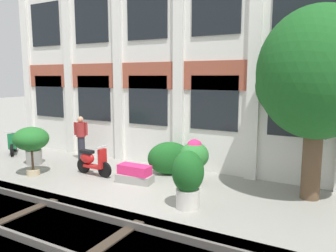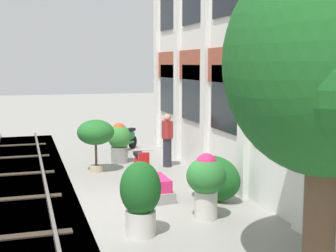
# 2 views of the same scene
# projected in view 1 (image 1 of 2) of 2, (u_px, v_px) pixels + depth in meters

# --- Properties ---
(ground_plane) EXTENTS (80.00, 80.00, 0.00)m
(ground_plane) POSITION_uv_depth(u_px,v_px,m) (129.00, 194.00, 8.62)
(ground_plane) COLOR gray
(apartment_facade) EXTENTS (15.00, 0.64, 8.42)m
(apartment_facade) POSITION_uv_depth(u_px,v_px,m) (183.00, 42.00, 10.68)
(apartment_facade) COLOR silver
(apartment_facade) RESTS_ON ground
(rail_tracks) EXTENTS (22.64, 2.80, 0.43)m
(rail_tracks) POSITION_uv_depth(u_px,v_px,m) (62.00, 236.00, 6.63)
(rail_tracks) COLOR #423F3A
(rail_tracks) RESTS_ON ground
(broadleaf_tree) EXTENTS (3.03, 2.89, 4.75)m
(broadleaf_tree) POSITION_uv_depth(u_px,v_px,m) (317.00, 77.00, 7.87)
(broadleaf_tree) COLOR brown
(broadleaf_tree) RESTS_ON ground
(potted_plant_square_trough) EXTENTS (1.12, 0.57, 0.52)m
(potted_plant_square_trough) POSITION_uv_depth(u_px,v_px,m) (135.00, 174.00, 9.53)
(potted_plant_square_trough) COLOR gray
(potted_plant_square_trough) RESTS_ON ground
(potted_plant_fluted_column) EXTENTS (0.75, 0.75, 1.38)m
(potted_plant_fluted_column) POSITION_uv_depth(u_px,v_px,m) (188.00, 177.00, 7.60)
(potted_plant_fluted_column) COLOR beige
(potted_plant_fluted_column) RESTS_ON ground
(potted_plant_glazed_jar) EXTENTS (0.74, 0.74, 1.28)m
(potted_plant_glazed_jar) POSITION_uv_depth(u_px,v_px,m) (33.00, 144.00, 11.46)
(potted_plant_glazed_jar) COLOR gray
(potted_plant_glazed_jar) RESTS_ON ground
(potted_plant_ribbed_drum) EXTENTS (0.80, 0.80, 1.35)m
(potted_plant_ribbed_drum) POSITION_uv_depth(u_px,v_px,m) (194.00, 158.00, 9.12)
(potted_plant_ribbed_drum) COLOR beige
(potted_plant_ribbed_drum) RESTS_ON ground
(potted_plant_low_pan) EXTENTS (1.07, 1.07, 1.53)m
(potted_plant_low_pan) POSITION_uv_depth(u_px,v_px,m) (31.00, 140.00, 10.11)
(potted_plant_low_pan) COLOR tan
(potted_plant_low_pan) RESTS_ON ground
(scooter_near_curb) EXTENTS (1.38, 0.50, 0.98)m
(scooter_near_curb) POSITION_uv_depth(u_px,v_px,m) (92.00, 161.00, 10.25)
(scooter_near_curb) COLOR black
(scooter_near_curb) RESTS_ON ground
(scooter_second_parked) EXTENTS (1.08, 1.00, 0.98)m
(scooter_second_parked) POSITION_uv_depth(u_px,v_px,m) (13.00, 143.00, 13.13)
(scooter_second_parked) COLOR black
(scooter_second_parked) RESTS_ON ground
(resident_by_doorway) EXTENTS (0.51, 0.34, 1.63)m
(resident_by_doorway) POSITION_uv_depth(u_px,v_px,m) (81.00, 137.00, 12.05)
(resident_by_doorway) COLOR #282833
(resident_by_doorway) RESTS_ON ground
(topiary_hedge) EXTENTS (1.54, 1.31, 1.04)m
(topiary_hedge) POSITION_uv_depth(u_px,v_px,m) (169.00, 158.00, 10.28)
(topiary_hedge) COLOR #19561E
(topiary_hedge) RESTS_ON ground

